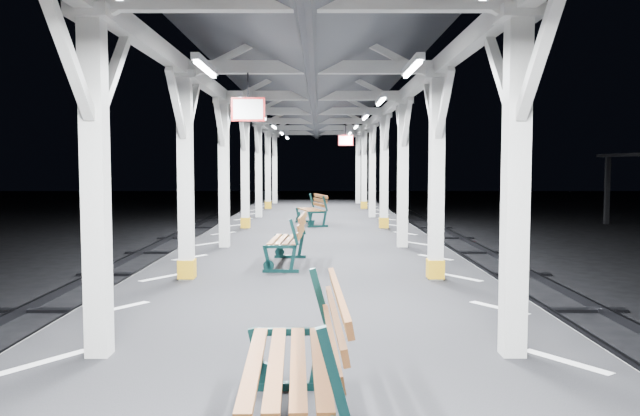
{
  "coord_description": "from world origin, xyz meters",
  "views": [
    {
      "loc": [
        0.13,
        -7.93,
        2.85
      ],
      "look_at": [
        0.14,
        1.42,
        2.2
      ],
      "focal_mm": 35.0,
      "sensor_mm": 36.0,
      "label": 1
    }
  ],
  "objects": [
    {
      "name": "ground",
      "position": [
        0.0,
        0.0,
        0.0
      ],
      "size": [
        120.0,
        120.0,
        0.0
      ],
      "primitive_type": "plane",
      "color": "black",
      "rests_on": "ground"
    },
    {
      "name": "platform",
      "position": [
        0.0,
        0.0,
        0.5
      ],
      "size": [
        6.0,
        50.0,
        1.0
      ],
      "primitive_type": "cube",
      "color": "black",
      "rests_on": "ground"
    },
    {
      "name": "hazard_stripes_left",
      "position": [
        -2.45,
        0.0,
        1.0
      ],
      "size": [
        1.0,
        48.0,
        0.01
      ],
      "primitive_type": "cube",
      "color": "silver",
      "rests_on": "platform"
    },
    {
      "name": "hazard_stripes_right",
      "position": [
        2.45,
        0.0,
        1.0
      ],
      "size": [
        1.0,
        48.0,
        0.01
      ],
      "primitive_type": "cube",
      "color": "silver",
      "rests_on": "platform"
    },
    {
      "name": "canopy",
      "position": [
        0.0,
        -0.01,
        4.56
      ],
      "size": [
        5.4,
        49.0,
        4.65
      ],
      "color": "silver",
      "rests_on": "platform"
    },
    {
      "name": "bench_near",
      "position": [
        0.03,
        -3.84,
        1.55
      ],
      "size": [
        0.78,
        1.92,
        1.03
      ],
      "rotation": [
        0.0,
        0.0,
        0.04
      ],
      "color": "black",
      "rests_on": "platform"
    },
    {
      "name": "bench_mid",
      "position": [
        -0.39,
        3.48,
        1.5
      ],
      "size": [
        0.74,
        1.77,
        0.94
      ],
      "rotation": [
        0.0,
        0.0,
        -0.05
      ],
      "color": "black",
      "rests_on": "platform"
    },
    {
      "name": "bench_far",
      "position": [
        -0.02,
        11.28,
        1.5
      ],
      "size": [
        1.04,
        1.83,
        0.94
      ],
      "rotation": [
        0.0,
        0.0,
        0.25
      ],
      "color": "black",
      "rests_on": "platform"
    }
  ]
}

